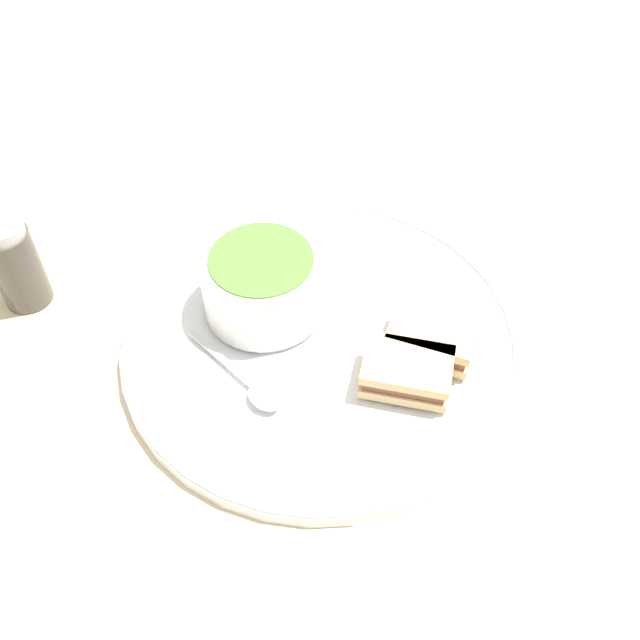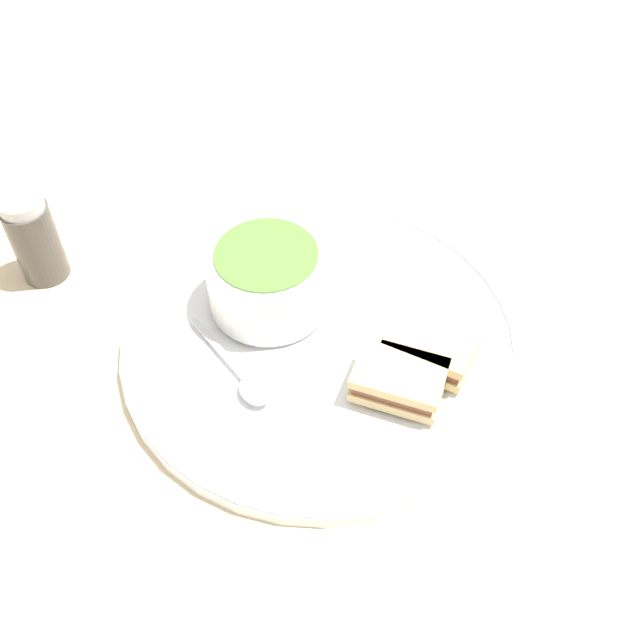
{
  "view_description": "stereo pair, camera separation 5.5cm",
  "coord_description": "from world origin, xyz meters",
  "px_view_note": "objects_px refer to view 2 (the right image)",
  "views": [
    {
      "loc": [
        0.42,
        -0.15,
        0.57
      ],
      "look_at": [
        0.0,
        0.0,
        0.04
      ],
      "focal_mm": 42.0,
      "sensor_mm": 36.0,
      "label": 1
    },
    {
      "loc": [
        0.44,
        -0.1,
        0.57
      ],
      "look_at": [
        0.0,
        0.0,
        0.04
      ],
      "focal_mm": 42.0,
      "sensor_mm": 36.0,
      "label": 2
    }
  ],
  "objects_px": {
    "sandwich_half_near": "(399,380)",
    "spoon": "(248,385)",
    "salt_shaker": "(34,238)",
    "sandwich_half_far": "(431,347)",
    "soup_bowl": "(268,278)"
  },
  "relations": [
    {
      "from": "sandwich_half_near",
      "to": "spoon",
      "type": "bearing_deg",
      "value": -104.11
    },
    {
      "from": "spoon",
      "to": "salt_shaker",
      "type": "xyz_separation_m",
      "value": [
        -0.21,
        -0.18,
        0.03
      ]
    },
    {
      "from": "sandwich_half_far",
      "to": "salt_shaker",
      "type": "height_order",
      "value": "salt_shaker"
    },
    {
      "from": "soup_bowl",
      "to": "salt_shaker",
      "type": "relative_size",
      "value": 1.15
    },
    {
      "from": "salt_shaker",
      "to": "sandwich_half_far",
      "type": "bearing_deg",
      "value": 58.91
    },
    {
      "from": "spoon",
      "to": "sandwich_half_far",
      "type": "xyz_separation_m",
      "value": [
        0.0,
        0.17,
        0.01
      ]
    },
    {
      "from": "soup_bowl",
      "to": "spoon",
      "type": "height_order",
      "value": "soup_bowl"
    },
    {
      "from": "sandwich_half_near",
      "to": "sandwich_half_far",
      "type": "bearing_deg",
      "value": 126.35
    },
    {
      "from": "spoon",
      "to": "sandwich_half_near",
      "type": "distance_m",
      "value": 0.13
    },
    {
      "from": "spoon",
      "to": "sandwich_half_near",
      "type": "bearing_deg",
      "value": 51.16
    },
    {
      "from": "soup_bowl",
      "to": "sandwich_half_far",
      "type": "height_order",
      "value": "soup_bowl"
    },
    {
      "from": "soup_bowl",
      "to": "spoon",
      "type": "bearing_deg",
      "value": -20.94
    },
    {
      "from": "soup_bowl",
      "to": "spoon",
      "type": "relative_size",
      "value": 1.01
    },
    {
      "from": "spoon",
      "to": "soup_bowl",
      "type": "bearing_deg",
      "value": 134.33
    },
    {
      "from": "sandwich_half_far",
      "to": "salt_shaker",
      "type": "relative_size",
      "value": 0.94
    }
  ]
}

